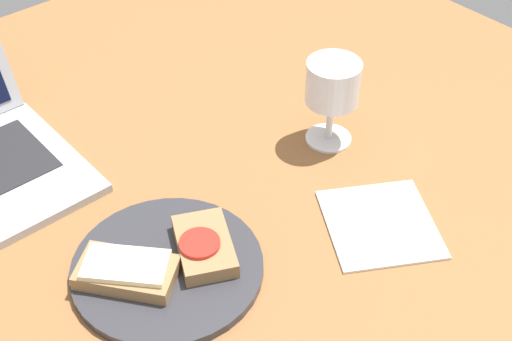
# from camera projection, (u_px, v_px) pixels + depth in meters

# --- Properties ---
(wooden_table) EXTENTS (1.40, 1.40, 0.03)m
(wooden_table) POSITION_uv_depth(u_px,v_px,m) (235.00, 234.00, 0.93)
(wooden_table) COLOR brown
(wooden_table) RESTS_ON ground
(plate) EXTENTS (0.23, 0.23, 0.01)m
(plate) POSITION_uv_depth(u_px,v_px,m) (167.00, 268.00, 0.86)
(plate) COLOR #333338
(plate) RESTS_ON wooden_table
(sandwich_with_cheese) EXTENTS (0.12, 0.13, 0.03)m
(sandwich_with_cheese) POSITION_uv_depth(u_px,v_px,m) (127.00, 271.00, 0.83)
(sandwich_with_cheese) COLOR #937047
(sandwich_with_cheese) RESTS_ON plate
(sandwich_with_tomato) EXTENTS (0.10, 0.12, 0.03)m
(sandwich_with_tomato) POSITION_uv_depth(u_px,v_px,m) (204.00, 246.00, 0.86)
(sandwich_with_tomato) COLOR #937047
(sandwich_with_tomato) RESTS_ON plate
(wine_glass) EXTENTS (0.08, 0.08, 0.13)m
(wine_glass) POSITION_uv_depth(u_px,v_px,m) (333.00, 87.00, 0.99)
(wine_glass) COLOR white
(wine_glass) RESTS_ON wooden_table
(napkin) EXTENTS (0.19, 0.19, 0.00)m
(napkin) POSITION_uv_depth(u_px,v_px,m) (380.00, 224.00, 0.92)
(napkin) COLOR white
(napkin) RESTS_ON wooden_table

